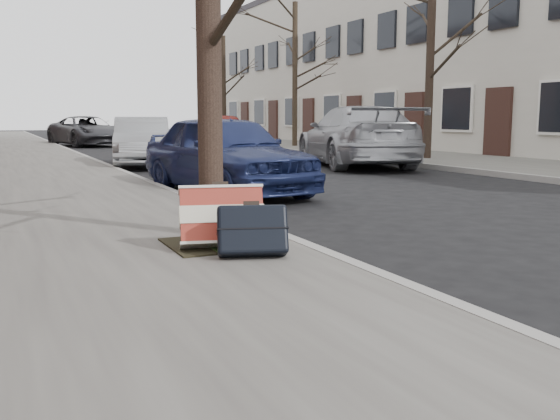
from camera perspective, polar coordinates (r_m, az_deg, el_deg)
name	(u,v)px	position (r m, az deg, el deg)	size (l,w,h in m)	color
ground	(483,264)	(5.65, 18.09, -4.70)	(120.00, 120.00, 0.00)	black
far_sidewalk	(351,151)	(22.29, 6.48, 5.40)	(4.00, 70.00, 0.12)	slate
house_far	(455,57)	(26.31, 15.71, 13.33)	(6.70, 40.00, 7.20)	#B3AEA1
dirt_patch	(216,244)	(5.61, -5.85, -3.07)	(0.85, 0.85, 0.01)	black
suitcase_red	(222,217)	(5.40, -5.36, -0.65)	(0.71, 0.20, 0.51)	maroon
suitcase_navy	(252,230)	(5.06, -2.55, -1.83)	(0.57, 0.18, 0.41)	black
car_near_front	(226,153)	(10.26, -4.97, 5.18)	(1.55, 3.86, 1.32)	#19234F
car_near_mid	(142,142)	(16.34, -12.50, 6.12)	(1.32, 3.79, 1.25)	#94979A
car_near_back	(87,131)	(28.27, -17.26, 6.90)	(2.13, 4.62, 1.28)	#343438
car_far_front	(355,136)	(16.09, 6.92, 6.70)	(2.12, 5.22, 1.51)	#97999F
car_far_back	(217,130)	(26.19, -5.75, 7.29)	(1.68, 4.17, 1.42)	maroon
tree_far_a	(430,56)	(17.85, 13.57, 13.50)	(0.23, 0.23, 5.50)	black
tree_far_b	(295,75)	(24.89, 1.37, 12.25)	(0.20, 0.20, 5.50)	black
tree_far_c	(224,88)	(32.38, -5.15, 11.05)	(0.21, 0.21, 5.16)	black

